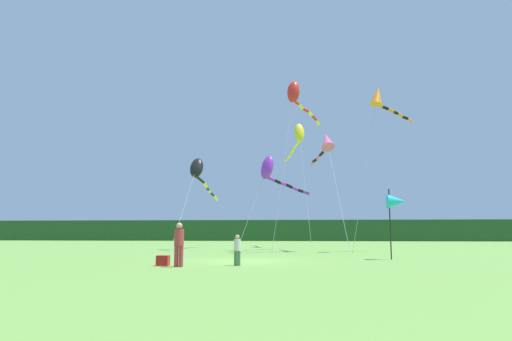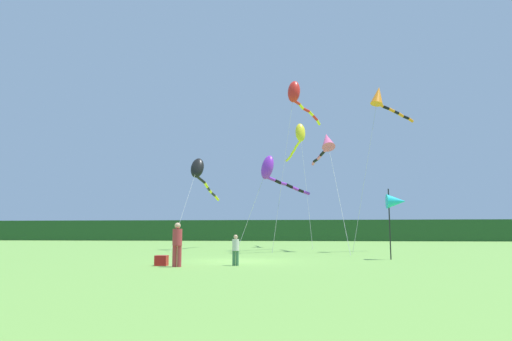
# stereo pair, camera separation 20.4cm
# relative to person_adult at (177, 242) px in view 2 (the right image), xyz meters

# --- Properties ---
(ground_plane) EXTENTS (120.00, 120.00, 0.00)m
(ground_plane) POSITION_rel_person_adult_xyz_m (1.97, 3.66, -0.93)
(ground_plane) COLOR #6B9E42
(distant_treeline) EXTENTS (108.00, 2.92, 2.94)m
(distant_treeline) POSITION_rel_person_adult_xyz_m (1.97, 48.66, 0.54)
(distant_treeline) COLOR #234C23
(distant_treeline) RESTS_ON ground
(person_adult) EXTENTS (0.37, 0.37, 1.67)m
(person_adult) POSITION_rel_person_adult_xyz_m (0.00, 0.00, 0.00)
(person_adult) COLOR #B23338
(person_adult) RESTS_ON ground
(person_child) EXTENTS (0.27, 0.27, 1.21)m
(person_child) POSITION_rel_person_adult_xyz_m (2.13, 0.82, -0.26)
(person_child) COLOR #3F724C
(person_child) RESTS_ON ground
(cooler_box) EXTENTS (0.47, 0.37, 0.40)m
(cooler_box) POSITION_rel_person_adult_xyz_m (-0.76, 0.51, -0.73)
(cooler_box) COLOR red
(cooler_box) RESTS_ON ground
(banner_flag_pole) EXTENTS (0.90, 0.70, 3.39)m
(banner_flag_pole) POSITION_rel_person_adult_xyz_m (9.25, 5.47, 1.82)
(banner_flag_pole) COLOR black
(banner_flag_pole) RESTS_ON ground
(kite_red) EXTENTS (3.42, 6.58, 12.13)m
(kite_red) POSITION_rel_person_adult_xyz_m (4.30, 14.72, 10.18)
(kite_red) COLOR #B2B2B2
(kite_red) RESTS_ON ground
(kite_orange) EXTENTS (4.92, 3.95, 11.17)m
(kite_orange) POSITION_rel_person_adult_xyz_m (10.04, 13.45, 9.36)
(kite_orange) COLOR #B2B2B2
(kite_orange) RESTS_ON ground
(kite_yellow) EXTENTS (2.36, 8.71, 10.72)m
(kite_yellow) POSITION_rel_person_adult_xyz_m (4.42, 21.87, 8.64)
(kite_yellow) COLOR #B2B2B2
(kite_yellow) RESTS_ON ground
(kite_purple) EXTENTS (4.48, 4.26, 6.22)m
(kite_purple) POSITION_rel_person_adult_xyz_m (2.70, 11.51, 4.28)
(kite_purple) COLOR #B2B2B2
(kite_purple) RESTS_ON ground
(kite_black) EXTENTS (1.12, 10.90, 6.90)m
(kite_black) POSITION_rel_person_adult_xyz_m (-3.02, 16.19, 4.82)
(kite_black) COLOR #B2B2B2
(kite_black) RESTS_ON ground
(kite_rainbow) EXTENTS (1.98, 7.96, 8.31)m
(kite_rainbow) POSITION_rel_person_adult_xyz_m (6.39, 14.00, 6.49)
(kite_rainbow) COLOR #B2B2B2
(kite_rainbow) RESTS_ON ground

